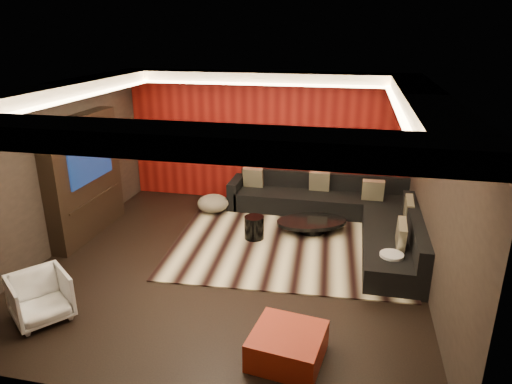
% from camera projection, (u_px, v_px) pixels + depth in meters
% --- Properties ---
extents(floor, '(6.00, 6.00, 0.02)m').
position_uv_depth(floor, '(230.00, 264.00, 7.42)').
color(floor, black).
rests_on(floor, ground).
extents(ceiling, '(6.00, 6.00, 0.02)m').
position_uv_depth(ceiling, '(226.00, 88.00, 6.47)').
color(ceiling, silver).
rests_on(ceiling, ground).
extents(wall_back, '(6.00, 0.02, 2.80)m').
position_uv_depth(wall_back, '(266.00, 138.00, 9.71)').
color(wall_back, black).
rests_on(wall_back, ground).
extents(wall_left, '(0.02, 6.00, 2.80)m').
position_uv_depth(wall_left, '(53.00, 170.00, 7.55)').
color(wall_left, black).
rests_on(wall_left, ground).
extents(wall_right, '(0.02, 6.00, 2.80)m').
position_uv_depth(wall_right, '(437.00, 197.00, 6.34)').
color(wall_right, black).
rests_on(wall_right, ground).
extents(red_feature_wall, '(5.98, 0.05, 2.78)m').
position_uv_depth(red_feature_wall, '(266.00, 139.00, 9.67)').
color(red_feature_wall, '#6B0C0A').
rests_on(red_feature_wall, ground).
extents(soffit_back, '(6.00, 0.60, 0.22)m').
position_uv_depth(soffit_back, '(264.00, 78.00, 8.99)').
color(soffit_back, silver).
rests_on(soffit_back, ground).
extents(soffit_front, '(6.00, 0.60, 0.22)m').
position_uv_depth(soffit_front, '(143.00, 138.00, 4.02)').
color(soffit_front, silver).
rests_on(soffit_front, ground).
extents(soffit_left, '(0.60, 4.80, 0.22)m').
position_uv_depth(soffit_left, '(58.00, 91.00, 7.05)').
color(soffit_left, silver).
rests_on(soffit_left, ground).
extents(soffit_right, '(0.60, 4.80, 0.22)m').
position_uv_depth(soffit_right, '(425.00, 103.00, 5.97)').
color(soffit_right, silver).
rests_on(soffit_right, ground).
extents(cove_back, '(4.80, 0.08, 0.04)m').
position_uv_depth(cove_back, '(260.00, 84.00, 8.71)').
color(cove_back, '#FFD899').
rests_on(cove_back, ground).
extents(cove_front, '(4.80, 0.08, 0.04)m').
position_uv_depth(cove_front, '(160.00, 140.00, 4.37)').
color(cove_front, '#FFD899').
rests_on(cove_front, ground).
extents(cove_left, '(0.08, 4.80, 0.04)m').
position_uv_depth(cove_left, '(79.00, 98.00, 7.01)').
color(cove_left, '#FFD899').
rests_on(cove_left, ground).
extents(cove_right, '(0.08, 4.80, 0.04)m').
position_uv_depth(cove_right, '(397.00, 109.00, 6.06)').
color(cove_right, '#FFD899').
rests_on(cove_right, ground).
extents(tv_surround, '(0.30, 2.00, 2.20)m').
position_uv_depth(tv_surround, '(84.00, 177.00, 8.17)').
color(tv_surround, black).
rests_on(tv_surround, ground).
extents(tv_screen, '(0.04, 1.30, 0.80)m').
position_uv_depth(tv_screen, '(90.00, 158.00, 8.02)').
color(tv_screen, black).
rests_on(tv_screen, ground).
extents(tv_shelf, '(0.04, 1.60, 0.04)m').
position_uv_depth(tv_shelf, '(95.00, 198.00, 8.27)').
color(tv_shelf, black).
rests_on(tv_shelf, ground).
extents(rug, '(4.16, 3.22, 0.02)m').
position_uv_depth(rug, '(288.00, 246.00, 7.98)').
color(rug, beige).
rests_on(rug, floor).
extents(coffee_table, '(1.69, 1.69, 0.22)m').
position_uv_depth(coffee_table, '(312.00, 226.00, 8.52)').
color(coffee_table, black).
rests_on(coffee_table, rug).
extents(drum_stool, '(0.46, 0.46, 0.42)m').
position_uv_depth(drum_stool, '(254.00, 227.00, 8.21)').
color(drum_stool, black).
rests_on(drum_stool, rug).
extents(striped_pouf, '(0.68, 0.68, 0.35)m').
position_uv_depth(striped_pouf, '(213.00, 203.00, 9.42)').
color(striped_pouf, beige).
rests_on(striped_pouf, rug).
extents(white_side_table, '(0.37, 0.37, 0.44)m').
position_uv_depth(white_side_table, '(390.00, 267.00, 6.86)').
color(white_side_table, silver).
rests_on(white_side_table, floor).
extents(orange_ottoman, '(0.90, 0.90, 0.35)m').
position_uv_depth(orange_ottoman, '(287.00, 346.00, 5.23)').
color(orange_ottoman, maroon).
rests_on(orange_ottoman, floor).
extents(armchair, '(0.97, 0.97, 0.64)m').
position_uv_depth(armchair, '(40.00, 297.00, 5.91)').
color(armchair, silver).
rests_on(armchair, floor).
extents(sectional_sofa, '(3.65, 3.50, 0.75)m').
position_uv_depth(sectional_sofa, '(343.00, 214.00, 8.70)').
color(sectional_sofa, black).
rests_on(sectional_sofa, floor).
extents(throw_pillows, '(3.33, 2.72, 0.50)m').
position_uv_depth(throw_pillows, '(345.00, 196.00, 8.61)').
color(throw_pillows, '#C0B68D').
rests_on(throw_pillows, sectional_sofa).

